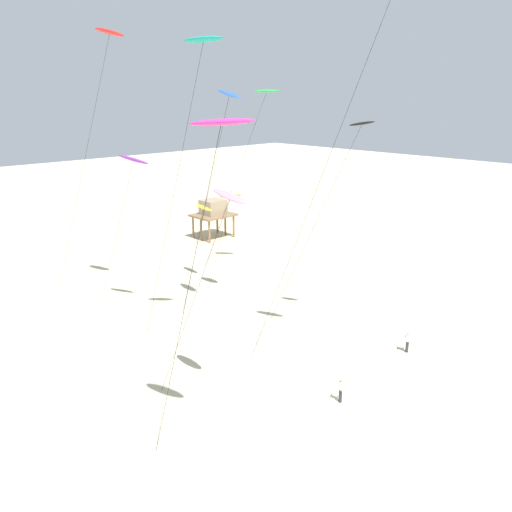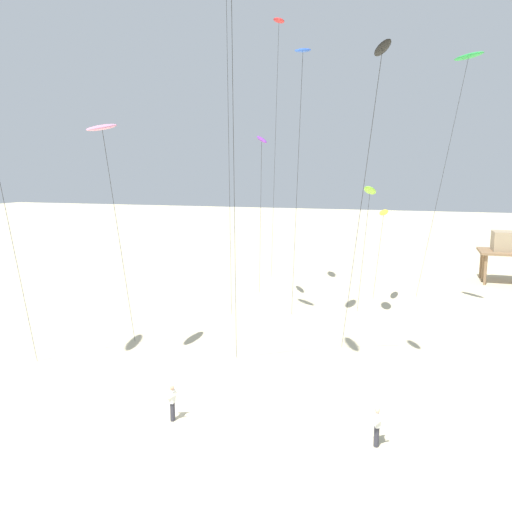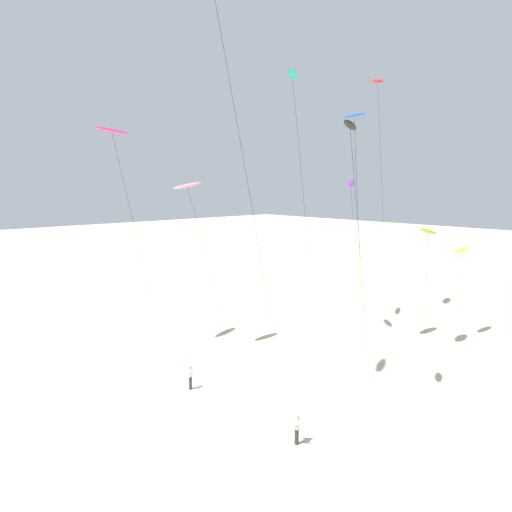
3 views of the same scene
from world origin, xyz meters
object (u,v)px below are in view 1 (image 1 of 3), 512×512
at_px(kite_purple, 133,161).
at_px(kite_green, 266,93).
at_px(kite_magenta, 220,125).
at_px(stilt_house, 213,210).
at_px(kite_pink, 229,198).
at_px(kite_flyer_nearest, 408,341).
at_px(kite_blue, 229,97).
at_px(kite_black, 359,129).
at_px(kite_lime, 230,196).
at_px(kite_red, 109,35).
at_px(kite_teal, 202,44).
at_px(kite_flyer_middle, 341,390).
at_px(kite_yellow, 203,208).

distance_m(kite_purple, kite_green, 15.71).
distance_m(kite_magenta, stilt_house, 48.07).
bearing_deg(kite_pink, kite_flyer_nearest, -13.08).
bearing_deg(kite_blue, kite_flyer_nearest, -64.62).
height_order(kite_black, stilt_house, kite_black).
bearing_deg(kite_lime, kite_green, 15.06).
bearing_deg(kite_lime, kite_purple, 168.80).
distance_m(kite_purple, kite_red, 10.10).
bearing_deg(kite_teal, kite_magenta, -125.71).
xyz_separation_m(kite_teal, kite_flyer_middle, (1.42, -11.14, -20.75)).
height_order(kite_red, kite_black, kite_red).
xyz_separation_m(kite_black, kite_blue, (-5.39, 8.01, 2.24)).
bearing_deg(kite_green, kite_purple, 179.71).
relative_size(kite_lime, kite_magenta, 0.58).
distance_m(kite_green, kite_black, 15.35).
relative_size(kite_red, kite_magenta, 1.35).
distance_m(kite_teal, kite_black, 12.39).
bearing_deg(kite_magenta, kite_pink, 45.96).
bearing_deg(kite_teal, kite_flyer_nearest, -45.62).
height_order(kite_black, kite_magenta, kite_magenta).
bearing_deg(kite_green, kite_pink, -139.34).
height_order(kite_green, kite_blue, kite_green).
bearing_deg(kite_yellow, kite_purple, -160.84).
bearing_deg(kite_red, kite_pink, -102.47).
distance_m(kite_pink, kite_red, 21.96).
xyz_separation_m(kite_purple, stilt_house, (20.99, 16.02, -9.74)).
relative_size(kite_purple, kite_flyer_nearest, 8.49).
bearing_deg(kite_flyer_middle, kite_magenta, -179.09).
bearing_deg(kite_green, kite_blue, -148.07).
relative_size(kite_green, kite_black, 1.13).
height_order(kite_pink, kite_black, kite_black).
xyz_separation_m(kite_blue, kite_flyer_middle, (-2.78, -13.52, -17.54)).
bearing_deg(kite_yellow, kite_green, -32.12).
xyz_separation_m(kite_pink, kite_black, (13.76, 1.58, 2.93)).
relative_size(kite_purple, kite_black, 0.84).
relative_size(kite_magenta, stilt_house, 3.36).
xyz_separation_m(kite_yellow, stilt_house, (11.52, 12.73, -4.00)).
bearing_deg(kite_pink, kite_red, 77.53).
xyz_separation_m(kite_purple, kite_magenta, (-7.68, -20.10, 3.83)).
relative_size(kite_lime, kite_purple, 0.73).
height_order(kite_flyer_middle, stilt_house, stilt_house).
distance_m(kite_yellow, kite_magenta, 30.54).
bearing_deg(kite_flyer_nearest, kite_yellow, 93.33).
relative_size(kite_red, kite_black, 1.42).
bearing_deg(kite_blue, kite_flyer_middle, -101.63).
height_order(kite_yellow, kite_magenta, kite_magenta).
relative_size(kite_lime, kite_green, 0.54).
relative_size(kite_teal, kite_pink, 1.62).
bearing_deg(kite_black, kite_teal, 149.60).
bearing_deg(kite_lime, kite_blue, -130.86).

